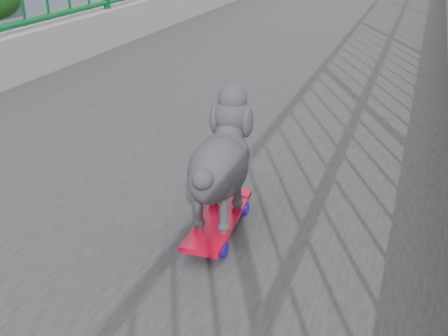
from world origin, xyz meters
name	(u,v)px	position (x,y,z in m)	size (l,w,h in m)	color
skateboard	(219,221)	(0.55, 1.56, 7.04)	(0.16, 0.44, 0.06)	red
poodle	(221,160)	(0.54, 1.58, 7.26)	(0.21, 0.46, 0.38)	#333036
car_0	(68,257)	(-6.00, 8.44, 0.74)	(1.74, 4.33, 1.48)	#A4A4A9
car_5	(109,223)	(-6.00, 10.23, 0.66)	(1.41, 4.04, 1.33)	#AE0E06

